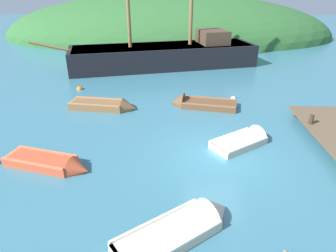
{
  "coord_description": "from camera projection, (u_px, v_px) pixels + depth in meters",
  "views": [
    {
      "loc": [
        -1.7,
        -10.42,
        6.46
      ],
      "look_at": [
        -2.07,
        2.19,
        0.3
      ],
      "focal_mm": 31.39,
      "sensor_mm": 36.0,
      "label": 1
    }
  ],
  "objects": [
    {
      "name": "buoy_orange",
      "position": [
        80.0,
        89.0,
        19.75
      ],
      "size": [
        0.44,
        0.44,
        0.44
      ],
      "primitive_type": "sphere",
      "color": "orange",
      "rests_on": "ground"
    },
    {
      "name": "rowboat_outer_right",
      "position": [
        107.0,
        107.0,
        16.66
      ],
      "size": [
        3.89,
        1.59,
        1.09
      ],
      "rotation": [
        0.0,
        0.0,
        6.16
      ],
      "color": "brown",
      "rests_on": "ground"
    },
    {
      "name": "sailing_ship",
      "position": [
        165.0,
        59.0,
        24.9
      ],
      "size": [
        17.94,
        7.75,
        12.48
      ],
      "rotation": [
        0.0,
        0.0,
        3.4
      ],
      "color": "black",
      "rests_on": "ground"
    },
    {
      "name": "rowboat_far",
      "position": [
        52.0,
        165.0,
        11.37
      ],
      "size": [
        3.6,
        1.83,
        0.96
      ],
      "rotation": [
        0.0,
        0.0,
        6.03
      ],
      "color": "#C64C2D",
      "rests_on": "ground"
    },
    {
      "name": "buoy_white",
      "position": [
        233.0,
        99.0,
        18.18
      ],
      "size": [
        0.33,
        0.33,
        0.33
      ],
      "primitive_type": "sphere",
      "color": "white",
      "rests_on": "ground"
    },
    {
      "name": "rowboat_portside",
      "position": [
        248.0,
        140.0,
        13.2
      ],
      "size": [
        3.17,
        2.72,
        1.15
      ],
      "rotation": [
        0.0,
        0.0,
        0.61
      ],
      "color": "beige",
      "rests_on": "ground"
    },
    {
      "name": "shore_hill",
      "position": [
        167.0,
        36.0,
        39.78
      ],
      "size": [
        42.79,
        23.2,
        10.69
      ],
      "primitive_type": "ellipsoid",
      "color": "#2D602D",
      "rests_on": "ground"
    },
    {
      "name": "rowboat_center",
      "position": [
        187.0,
        227.0,
        8.5
      ],
      "size": [
        3.71,
        3.19,
        1.15
      ],
      "rotation": [
        0.0,
        0.0,
        0.64
      ],
      "color": "beige",
      "rests_on": "ground"
    },
    {
      "name": "rowboat_near_dock",
      "position": [
        197.0,
        105.0,
        17.02
      ],
      "size": [
        3.93,
        1.97,
        1.23
      ],
      "rotation": [
        0.0,
        0.0,
        2.95
      ],
      "color": "brown",
      "rests_on": "ground"
    },
    {
      "name": "ground_plane",
      "position": [
        216.0,
        156.0,
        12.15
      ],
      "size": [
        120.0,
        120.0,
        0.0
      ],
      "primitive_type": "plane",
      "color": "teal"
    }
  ]
}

